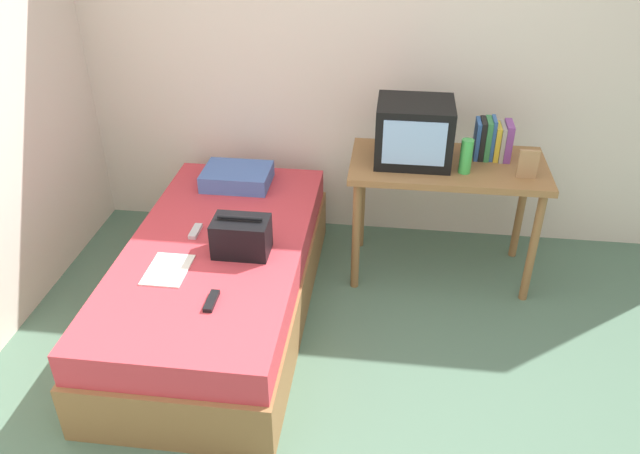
{
  "coord_description": "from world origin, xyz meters",
  "views": [
    {
      "loc": [
        0.13,
        -2.0,
        2.4
      ],
      "look_at": [
        -0.25,
        1.01,
        0.54
      ],
      "focal_mm": 35.39,
      "sensor_mm": 36.0,
      "label": 1
    }
  ],
  "objects_px": {
    "picture_frame": "(528,164)",
    "remote_silver": "(195,231)",
    "handbag": "(241,236)",
    "water_bottle": "(466,156)",
    "magazine": "(168,270)",
    "bed": "(219,280)",
    "desk": "(447,178)",
    "book_row": "(493,140)",
    "remote_dark": "(212,301)",
    "tv": "(414,132)",
    "pillow": "(237,177)"
  },
  "relations": [
    {
      "from": "picture_frame",
      "to": "remote_silver",
      "type": "bearing_deg",
      "value": -168.16
    },
    {
      "from": "handbag",
      "to": "remote_silver",
      "type": "height_order",
      "value": "handbag"
    },
    {
      "from": "water_bottle",
      "to": "remote_silver",
      "type": "xyz_separation_m",
      "value": [
        -1.5,
        -0.41,
        -0.36
      ]
    },
    {
      "from": "handbag",
      "to": "magazine",
      "type": "relative_size",
      "value": 1.03
    },
    {
      "from": "bed",
      "to": "remote_silver",
      "type": "bearing_deg",
      "value": 147.57
    },
    {
      "from": "desk",
      "to": "bed",
      "type": "bearing_deg",
      "value": -154.12
    },
    {
      "from": "magazine",
      "to": "bed",
      "type": "bearing_deg",
      "value": 58.11
    },
    {
      "from": "water_bottle",
      "to": "book_row",
      "type": "relative_size",
      "value": 0.81
    },
    {
      "from": "bed",
      "to": "handbag",
      "type": "relative_size",
      "value": 6.67
    },
    {
      "from": "book_row",
      "to": "picture_frame",
      "type": "height_order",
      "value": "book_row"
    },
    {
      "from": "water_bottle",
      "to": "remote_silver",
      "type": "relative_size",
      "value": 1.4
    },
    {
      "from": "handbag",
      "to": "remote_silver",
      "type": "distance_m",
      "value": 0.36
    },
    {
      "from": "picture_frame",
      "to": "magazine",
      "type": "bearing_deg",
      "value": -157.96
    },
    {
      "from": "remote_dark",
      "to": "book_row",
      "type": "bearing_deg",
      "value": 41.47
    },
    {
      "from": "water_bottle",
      "to": "remote_dark",
      "type": "distance_m",
      "value": 1.64
    },
    {
      "from": "tv",
      "to": "magazine",
      "type": "height_order",
      "value": "tv"
    },
    {
      "from": "tv",
      "to": "remote_dark",
      "type": "relative_size",
      "value": 2.82
    },
    {
      "from": "remote_dark",
      "to": "tv",
      "type": "bearing_deg",
      "value": 50.82
    },
    {
      "from": "water_bottle",
      "to": "remote_silver",
      "type": "bearing_deg",
      "value": -164.66
    },
    {
      "from": "picture_frame",
      "to": "remote_silver",
      "type": "xyz_separation_m",
      "value": [
        -1.84,
        -0.39,
        -0.35
      ]
    },
    {
      "from": "tv",
      "to": "remote_silver",
      "type": "xyz_separation_m",
      "value": [
        -1.2,
        -0.54,
        -0.44
      ]
    },
    {
      "from": "book_row",
      "to": "magazine",
      "type": "bearing_deg",
      "value": -149.39
    },
    {
      "from": "remote_silver",
      "to": "bed",
      "type": "bearing_deg",
      "value": -32.43
    },
    {
      "from": "magazine",
      "to": "water_bottle",
      "type": "bearing_deg",
      "value": 27.09
    },
    {
      "from": "desk",
      "to": "remote_dark",
      "type": "bearing_deg",
      "value": -135.41
    },
    {
      "from": "book_row",
      "to": "remote_dark",
      "type": "distance_m",
      "value": 1.92
    },
    {
      "from": "book_row",
      "to": "desk",
      "type": "bearing_deg",
      "value": -157.23
    },
    {
      "from": "handbag",
      "to": "magazine",
      "type": "distance_m",
      "value": 0.42
    },
    {
      "from": "desk",
      "to": "picture_frame",
      "type": "bearing_deg",
      "value": -18.7
    },
    {
      "from": "bed",
      "to": "magazine",
      "type": "xyz_separation_m",
      "value": [
        -0.18,
        -0.28,
        0.26
      ]
    },
    {
      "from": "bed",
      "to": "remote_silver",
      "type": "relative_size",
      "value": 13.89
    },
    {
      "from": "tv",
      "to": "magazine",
      "type": "relative_size",
      "value": 1.52
    },
    {
      "from": "water_bottle",
      "to": "picture_frame",
      "type": "xyz_separation_m",
      "value": [
        0.34,
        -0.03,
        -0.02
      ]
    },
    {
      "from": "desk",
      "to": "magazine",
      "type": "bearing_deg",
      "value": -148.14
    },
    {
      "from": "water_bottle",
      "to": "handbag",
      "type": "relative_size",
      "value": 0.67
    },
    {
      "from": "tv",
      "to": "water_bottle",
      "type": "xyz_separation_m",
      "value": [
        0.3,
        -0.13,
        -0.08
      ]
    },
    {
      "from": "tv",
      "to": "remote_dark",
      "type": "height_order",
      "value": "tv"
    },
    {
      "from": "desk",
      "to": "picture_frame",
      "type": "height_order",
      "value": "picture_frame"
    },
    {
      "from": "tv",
      "to": "book_row",
      "type": "height_order",
      "value": "tv"
    },
    {
      "from": "bed",
      "to": "desk",
      "type": "distance_m",
      "value": 1.48
    },
    {
      "from": "desk",
      "to": "remote_silver",
      "type": "relative_size",
      "value": 8.06
    },
    {
      "from": "tv",
      "to": "picture_frame",
      "type": "height_order",
      "value": "tv"
    },
    {
      "from": "picture_frame",
      "to": "remote_dark",
      "type": "relative_size",
      "value": 1.08
    },
    {
      "from": "tv",
      "to": "pillow",
      "type": "bearing_deg",
      "value": 176.16
    },
    {
      "from": "tv",
      "to": "remote_silver",
      "type": "relative_size",
      "value": 3.06
    },
    {
      "from": "tv",
      "to": "magazine",
      "type": "bearing_deg",
      "value": -143.48
    },
    {
      "from": "tv",
      "to": "remote_silver",
      "type": "bearing_deg",
      "value": -155.73
    },
    {
      "from": "desk",
      "to": "handbag",
      "type": "bearing_deg",
      "value": -148.11
    },
    {
      "from": "bed",
      "to": "desk",
      "type": "bearing_deg",
      "value": 25.88
    },
    {
      "from": "desk",
      "to": "book_row",
      "type": "height_order",
      "value": "book_row"
    }
  ]
}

